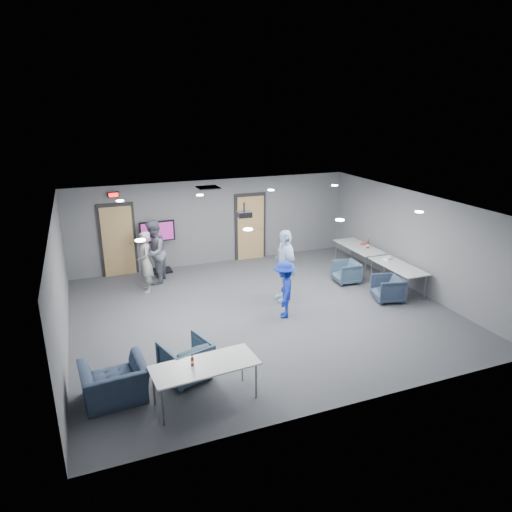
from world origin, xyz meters
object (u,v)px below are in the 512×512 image
object	(u,v)px
person_a	(145,262)
chair_front_b	(114,383)
table_right_a	(359,248)
table_right_b	(398,267)
tv_stand	(158,244)
chair_right_a	(346,272)
chair_right_b	(388,289)
bottle_front	(192,361)
projector	(244,214)
chair_front_a	(186,360)
person_c	(285,266)
bottle_right	(368,245)
table_front_left	(205,367)
person_b	(154,252)
person_d	(284,289)

from	to	relation	value
person_a	chair_front_b	size ratio (longest dim) A/B	1.56
table_right_a	table_right_b	size ratio (longest dim) A/B	1.05
tv_stand	chair_right_a	bearing A→B (deg)	-29.98
chair_right_a	chair_right_b	xyz separation A→B (m)	(0.33, -1.50, 0.02)
bottle_front	projector	bearing A→B (deg)	57.58
chair_front_a	bottle_front	xyz separation A→B (m)	(-0.04, -0.78, 0.43)
chair_front_b	table_right_b	world-z (taller)	table_right_b
person_c	bottle_right	distance (m)	3.48
chair_front_b	table_right_a	world-z (taller)	table_right_a
person_c	table_front_left	world-z (taller)	person_c
table_right_a	chair_right_b	bearing A→B (deg)	164.71
person_a	table_front_left	world-z (taller)	person_a
chair_right_a	tv_stand	size ratio (longest dim) A/B	0.43
chair_right_a	bottle_right	bearing A→B (deg)	124.08
chair_front_a	person_a	bearing A→B (deg)	-106.23
person_b	tv_stand	world-z (taller)	person_b
person_c	chair_front_a	world-z (taller)	person_c
person_b	bottle_front	world-z (taller)	person_b
person_d	chair_front_a	xyz separation A→B (m)	(-2.81, -1.73, -0.32)
table_front_left	bottle_right	world-z (taller)	bottle_right
person_a	chair_front_a	xyz separation A→B (m)	(0.06, -4.53, -0.46)
person_c	bottle_right	bearing A→B (deg)	110.94
person_b	table_right_a	world-z (taller)	person_b
chair_right_a	table_front_left	distance (m)	6.58
bottle_right	person_b	bearing A→B (deg)	167.67
table_right_a	bottle_front	distance (m)	8.01
table_right_a	projector	distance (m)	4.77
person_b	bottle_front	distance (m)	5.87
projector	chair_right_a	bearing A→B (deg)	9.13
person_d	chair_front_a	distance (m)	3.31
chair_right_a	bottle_front	bearing A→B (deg)	-49.29
chair_front_a	person_b	bearing A→B (deg)	-109.92
chair_right_a	bottle_right	world-z (taller)	bottle_right
chair_front_b	person_b	bearing A→B (deg)	-111.28
person_d	table_right_a	xyz separation A→B (m)	(3.59, 2.25, -0.02)
person_c	person_b	bearing A→B (deg)	-127.56
person_a	person_b	world-z (taller)	person_b
person_a	table_front_left	xyz separation A→B (m)	(0.21, -5.36, -0.16)
table_right_b	bottle_front	xyz separation A→B (m)	(-6.44, -2.86, 0.13)
chair_front_a	table_right_b	world-z (taller)	chair_front_a
bottle_front	table_front_left	bearing A→B (deg)	-13.96
chair_right_b	person_c	bearing A→B (deg)	-97.87
table_right_b	table_right_a	bearing A→B (deg)	0.00
table_right_a	person_b	bearing A→B (deg)	79.81
table_right_b	table_front_left	xyz separation A→B (m)	(-6.24, -2.91, 0.00)
projector	bottle_front	bearing A→B (deg)	-120.85
chair_right_b	chair_front_b	world-z (taller)	chair_front_b
table_front_left	projector	size ratio (longest dim) A/B	5.25
chair_right_b	chair_right_a	bearing A→B (deg)	-153.77
table_front_left	bottle_right	distance (m)	7.82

